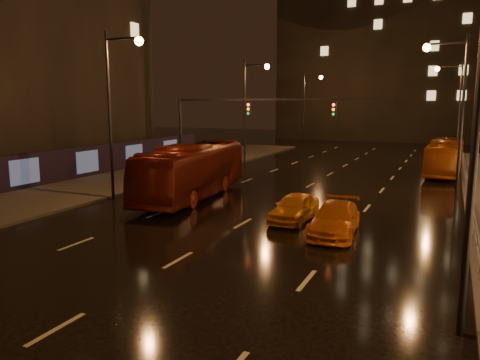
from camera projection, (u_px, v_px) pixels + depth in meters
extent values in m
plane|color=black|center=(302.00, 190.00, 31.98)|extent=(140.00, 140.00, 0.00)
cube|color=#38332D|center=(97.00, 186.00, 32.97)|extent=(7.00, 70.00, 0.15)
cube|color=black|center=(425.00, 26.00, 74.21)|extent=(44.00, 16.00, 36.00)
cube|color=black|center=(23.00, 172.00, 31.58)|extent=(0.30, 46.00, 2.50)
cylinder|color=black|center=(181.00, 140.00, 35.39)|extent=(0.22, 0.22, 6.20)
cube|color=black|center=(276.00, 100.00, 31.81)|extent=(15.20, 0.14, 0.14)
cube|color=black|center=(249.00, 109.00, 32.73)|extent=(0.32, 0.18, 0.95)
cube|color=black|center=(334.00, 109.00, 30.29)|extent=(0.32, 0.18, 0.95)
sphere|color=#FF1E19|center=(248.00, 105.00, 32.58)|extent=(0.18, 0.18, 0.18)
cylinder|color=black|center=(475.00, 138.00, 11.09)|extent=(0.18, 0.18, 10.00)
cylinder|color=#99999E|center=(462.00, 153.00, 49.31)|extent=(0.04, 0.04, 1.00)
cube|color=#99999E|center=(470.00, 190.00, 25.86)|extent=(0.05, 56.00, 0.05)
cube|color=#99999E|center=(469.00, 197.00, 25.92)|extent=(0.05, 56.00, 0.05)
imported|color=#63170E|center=(193.00, 171.00, 29.33)|extent=(4.25, 12.24, 3.34)
imported|color=#963E0F|center=(445.00, 157.00, 38.95)|extent=(2.89, 10.41, 2.87)
imported|color=orange|center=(294.00, 207.00, 23.33)|extent=(1.80, 4.17, 1.40)
imported|color=orange|center=(335.00, 219.00, 21.03)|extent=(2.35, 4.94, 1.39)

